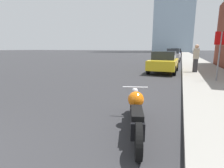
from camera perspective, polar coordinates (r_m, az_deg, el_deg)
name	(u,v)px	position (r m, az deg, el deg)	size (l,w,h in m)	color
sidewalk	(190,57)	(40.01, 24.00, 8.14)	(3.02, 240.00, 0.15)	gray
motorcycle	(136,113)	(3.73, 7.86, -9.29)	(0.92, 2.40, 0.78)	black
parked_car_yellow	(164,62)	(13.21, 16.59, 6.94)	(1.97, 4.28, 1.51)	gold
parked_car_silver	(173,55)	(25.15, 19.33, 8.89)	(1.96, 4.60, 1.72)	#BCBCC1
parked_car_blue	(175,53)	(38.03, 19.90, 9.53)	(2.02, 4.22, 1.78)	#1E3899
parked_car_black	(177,52)	(50.04, 20.55, 9.80)	(2.17, 4.02, 1.75)	black
parked_car_red	(178,51)	(61.35, 20.77, 9.90)	(1.89, 4.62, 1.65)	red
stop_sign	(220,48)	(9.89, 31.79, 10.01)	(0.57, 0.26, 2.33)	slate
pedestrian	(196,58)	(13.00, 25.71, 7.71)	(0.36, 0.26, 1.82)	#38383D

